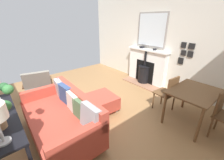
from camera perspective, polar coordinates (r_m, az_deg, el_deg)
ground_plane at (r=3.56m, az=-10.31°, el=-11.26°), size 5.09×5.71×0.01m
wall_left at (r=4.74m, az=16.76°, el=15.76°), size 0.12×5.71×2.90m
fireplace at (r=4.84m, az=13.31°, el=4.56°), size 0.56×1.43×1.12m
mirror_over_mantel at (r=4.70m, az=15.51°, el=18.61°), size 0.04×0.99×0.99m
mantel_bowl_near at (r=4.83m, az=11.83°, el=12.69°), size 0.17×0.17×0.05m
mantel_bowl_far at (r=4.56m, az=16.63°, el=11.61°), size 0.12×0.12×0.05m
sofa at (r=2.81m, az=-19.07°, el=-13.76°), size 0.95×1.78×0.82m
ottoman at (r=3.34m, az=-4.16°, el=-8.53°), size 0.67×0.71×0.38m
armchair_accent at (r=4.09m, az=-27.34°, el=-1.28°), size 0.79×0.73×0.84m
console_table at (r=2.55m, az=-37.66°, el=-13.33°), size 0.40×1.49×0.77m
dining_table at (r=3.20m, az=29.78°, el=-5.35°), size 0.99×0.75×0.73m
dining_chair_near_fireplace at (r=3.41m, az=21.50°, el=-4.27°), size 0.43×0.43×0.86m
dining_chair_by_back_wall at (r=3.15m, az=37.99°, el=-9.88°), size 0.41×0.41×0.90m
photo_gallery_row at (r=4.24m, az=27.31°, el=9.76°), size 0.02×0.34×0.58m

